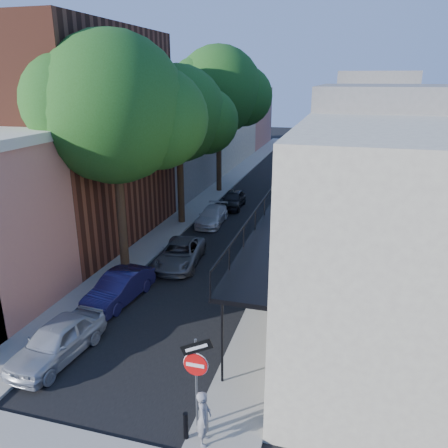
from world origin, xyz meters
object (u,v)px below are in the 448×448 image
Objects in this scene: sign_post at (196,368)px; oak_mid at (185,116)px; parked_car_d at (212,216)px; parked_car_a at (57,341)px; parked_car_c at (180,254)px; bollard at (186,426)px; oak_far at (225,92)px; parked_car_b at (119,288)px; parked_car_e at (233,199)px; oak_near at (125,111)px; pedestrian at (204,418)px.

sign_post is 0.29× the size of oak_mid.
sign_post is 0.76× the size of parked_car_d.
parked_car_a is 0.91× the size of parked_car_c.
bollard is 11.86m from parked_car_c.
parked_car_a reaches higher than parked_car_d.
oak_mid is 9.12m from oak_far.
parked_car_a is 1.02× the size of parked_car_d.
bollard is 18.49m from parked_car_d.
parked_car_c is (-4.56, 10.54, -1.43)m from sign_post.
parked_car_c is 6.86m from parked_car_d.
parked_car_b is (0.08, 4.25, -0.03)m from parked_car_a.
parked_car_e is (0.37, 4.15, 0.08)m from parked_car_d.
bollard is 0.07× the size of oak_near.
sign_post is at bearing -12.67° from parked_car_a.
oak_near is at bearing 123.12° from bollard.
oak_near reaches higher than parked_car_e.
parked_car_a is at bearing -104.11° from parked_car_c.
parked_car_e is at bearing 101.30° from bollard.
bollard is 0.51× the size of pedestrian.
oak_near is 10.39m from parked_car_a.
parked_car_a is at bearing 157.58° from bollard.
parked_car_b is 1.03× the size of parked_car_e.
oak_far is at bearing 90.82° from parked_car_c.
oak_far reaches higher than parked_car_c.
sign_post is 22.06m from parked_car_e.
oak_near is at bearing -90.04° from oak_far.
oak_mid is at bearing -178.03° from parked_car_d.
oak_near is 2.87× the size of parked_car_a.
bollard is at bearing -81.48° from parked_car_e.
oak_far is 9.19m from parked_car_e.
parked_car_c is at bearing 111.78° from bollard.
parked_car_b is at bearing -75.13° from oak_near.
oak_far is 3.05× the size of parked_car_d.
parked_car_d is at bearing 78.85° from oak_near.
bollard is 19.96m from oak_mid.
parked_car_b is 4.59m from parked_car_c.
parked_car_a is 1.05× the size of parked_car_e.
parked_car_c is (1.12, 4.45, -0.04)m from parked_car_b.
oak_near reaches higher than sign_post.
oak_near is 17.01m from oak_far.
parked_car_a is at bearing -84.12° from oak_near.
parked_car_a is at bearing 58.15° from pedestrian.
parked_car_d is (0.83, 15.55, -0.11)m from parked_car_a.
parked_car_c is (1.95, -15.76, -7.65)m from oak_far.
oak_mid is at bearing 90.37° from oak_near.
parked_car_e is at bearing 92.08° from parked_car_b.
oak_near is at bearing -101.90° from parked_car_e.
oak_near is 7.95m from parked_car_b.
pedestrian reaches higher than bollard.
parked_car_c is 2.76× the size of pedestrian.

